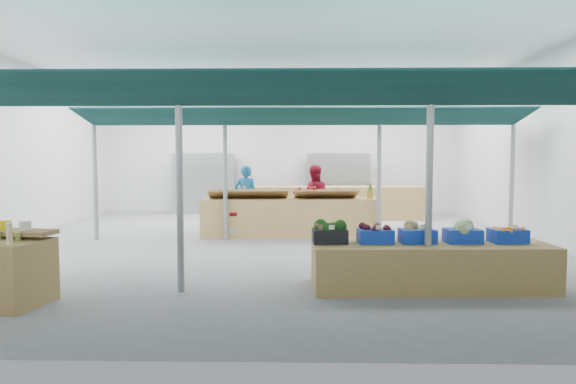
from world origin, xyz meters
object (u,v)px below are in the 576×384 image
veg_counter (430,265)px  fruit_counter (290,217)px  crate_stack (516,258)px  vendor_right (314,197)px  vendor_left (246,197)px

veg_counter → fruit_counter: size_ratio=0.81×
crate_stack → vendor_right: vendor_right is taller
crate_stack → vendor_right: 6.10m
veg_counter → crate_stack: veg_counter is taller
vendor_left → vendor_right: 1.80m
crate_stack → vendor_left: size_ratio=0.35×
crate_stack → vendor_left: bearing=133.2°
fruit_counter → crate_stack: fruit_counter is taller
crate_stack → vendor_left: vendor_left is taller
veg_counter → vendor_left: vendor_left is taller
vendor_right → veg_counter: bearing=101.9°
fruit_counter → crate_stack: bearing=-50.5°
veg_counter → fruit_counter: bearing=111.6°
fruit_counter → vendor_left: 1.67m
vendor_right → fruit_counter: bearing=59.0°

